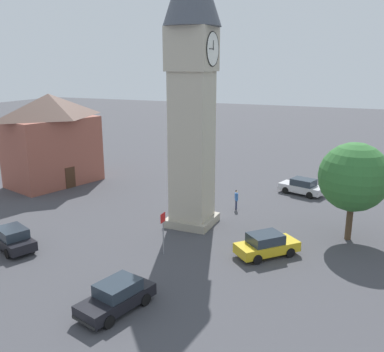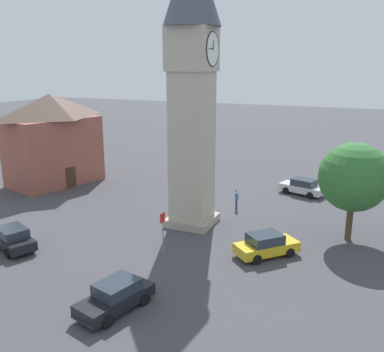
{
  "view_description": "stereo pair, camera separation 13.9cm",
  "coord_description": "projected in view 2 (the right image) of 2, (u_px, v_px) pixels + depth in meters",
  "views": [
    {
      "loc": [
        28.31,
        12.18,
        12.01
      ],
      "look_at": [
        0.0,
        0.0,
        3.84
      ],
      "focal_mm": 39.51,
      "sensor_mm": 36.0,
      "label": 1
    },
    {
      "loc": [
        28.25,
        12.31,
        12.01
      ],
      "look_at": [
        0.0,
        0.0,
        3.84
      ],
      "focal_mm": 39.51,
      "sensor_mm": 36.0,
      "label": 2
    }
  ],
  "objects": [
    {
      "name": "car_red_corner",
      "position": [
        116.0,
        296.0,
        21.14
      ],
      "size": [
        4.42,
        2.68,
        1.53
      ],
      "color": "black",
      "rests_on": "ground"
    },
    {
      "name": "car_white_side",
      "position": [
        12.0,
        238.0,
        28.23
      ],
      "size": [
        3.15,
        4.46,
        1.53
      ],
      "color": "black",
      "rests_on": "ground"
    },
    {
      "name": "road_sign",
      "position": [
        163.0,
        226.0,
        27.18
      ],
      "size": [
        0.6,
        0.07,
        2.8
      ],
      "color": "gray",
      "rests_on": "ground"
    },
    {
      "name": "tree",
      "position": [
        354.0,
        177.0,
        28.75
      ],
      "size": [
        4.76,
        4.76,
        6.95
      ],
      "color": "brown",
      "rests_on": "ground"
    },
    {
      "name": "building_terrace_right",
      "position": [
        53.0,
        139.0,
        42.93
      ],
      "size": [
        10.27,
        7.88,
        9.21
      ],
      "color": "#995142",
      "rests_on": "ground"
    },
    {
      "name": "ground_plane",
      "position": [
        192.0,
        224.0,
        32.87
      ],
      "size": [
        200.0,
        200.0,
        0.0
      ],
      "primitive_type": "plane",
      "color": "#424247"
    },
    {
      "name": "pedestrian",
      "position": [
        237.0,
        198.0,
        35.91
      ],
      "size": [
        0.5,
        0.37,
        1.69
      ],
      "color": "#2D3351",
      "rests_on": "ground"
    },
    {
      "name": "car_blue_kerb",
      "position": [
        302.0,
        187.0,
        40.08
      ],
      "size": [
        2.82,
        4.44,
        1.53
      ],
      "color": "silver",
      "rests_on": "ground"
    },
    {
      "name": "car_silver_kerb",
      "position": [
        266.0,
        245.0,
        27.16
      ],
      "size": [
        4.17,
        4.05,
        1.53
      ],
      "color": "gold",
      "rests_on": "ground"
    },
    {
      "name": "clock_tower",
      "position": [
        192.0,
        62.0,
        29.75
      ],
      "size": [
        4.12,
        4.12,
        20.77
      ],
      "color": "#A59C89",
      "rests_on": "ground"
    }
  ]
}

